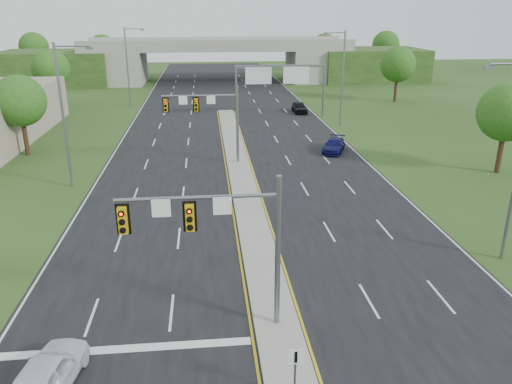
{
  "coord_description": "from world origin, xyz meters",
  "views": [
    {
      "loc": [
        -2.83,
        -18.55,
        13.18
      ],
      "look_at": [
        0.02,
        9.09,
        3.0
      ],
      "focal_mm": 35.0,
      "sensor_mm": 36.0,
      "label": 1
    }
  ],
  "objects_px": {
    "signal_mast_far": "(212,113)",
    "keep_right_sign": "(295,365)",
    "sign_gantry": "(279,77)",
    "car_white": "(46,374)",
    "car_far_c": "(299,107)",
    "signal_mast_near": "(223,231)",
    "overpass": "(218,63)",
    "car_far_b": "(334,145)"
  },
  "relations": [
    {
      "from": "sign_gantry",
      "to": "car_white",
      "type": "distance_m",
      "value": 50.77
    },
    {
      "from": "car_white",
      "to": "signal_mast_far",
      "type": "bearing_deg",
      "value": -93.93
    },
    {
      "from": "car_far_b",
      "to": "overpass",
      "type": "bearing_deg",
      "value": 124.18
    },
    {
      "from": "signal_mast_far",
      "to": "keep_right_sign",
      "type": "height_order",
      "value": "signal_mast_far"
    },
    {
      "from": "sign_gantry",
      "to": "car_far_b",
      "type": "height_order",
      "value": "sign_gantry"
    },
    {
      "from": "signal_mast_near",
      "to": "keep_right_sign",
      "type": "xyz_separation_m",
      "value": [
        2.26,
        -4.45,
        -3.21
      ]
    },
    {
      "from": "signal_mast_near",
      "to": "overpass",
      "type": "distance_m",
      "value": 80.11
    },
    {
      "from": "signal_mast_near",
      "to": "overpass",
      "type": "relative_size",
      "value": 0.09
    },
    {
      "from": "sign_gantry",
      "to": "car_far_c",
      "type": "distance_m",
      "value": 6.32
    },
    {
      "from": "signal_mast_near",
      "to": "overpass",
      "type": "xyz_separation_m",
      "value": [
        2.26,
        80.07,
        -1.17
      ]
    },
    {
      "from": "signal_mast_far",
      "to": "keep_right_sign",
      "type": "bearing_deg",
      "value": -85.61
    },
    {
      "from": "signal_mast_near",
      "to": "car_white",
      "type": "distance_m",
      "value": 8.31
    },
    {
      "from": "signal_mast_far",
      "to": "keep_right_sign",
      "type": "xyz_separation_m",
      "value": [
        2.26,
        -29.45,
        -3.21
      ]
    },
    {
      "from": "overpass",
      "to": "car_white",
      "type": "bearing_deg",
      "value": -96.09
    },
    {
      "from": "overpass",
      "to": "car_far_b",
      "type": "relative_size",
      "value": 18.24
    },
    {
      "from": "car_far_c",
      "to": "signal_mast_near",
      "type": "bearing_deg",
      "value": -104.87
    },
    {
      "from": "signal_mast_far",
      "to": "car_far_b",
      "type": "relative_size",
      "value": 1.6
    },
    {
      "from": "keep_right_sign",
      "to": "overpass",
      "type": "xyz_separation_m",
      "value": [
        0.0,
        84.53,
        2.04
      ]
    },
    {
      "from": "signal_mast_near",
      "to": "sign_gantry",
      "type": "distance_m",
      "value": 45.88
    },
    {
      "from": "signal_mast_far",
      "to": "car_far_c",
      "type": "height_order",
      "value": "signal_mast_far"
    },
    {
      "from": "signal_mast_near",
      "to": "car_white",
      "type": "relative_size",
      "value": 1.57
    },
    {
      "from": "signal_mast_far",
      "to": "keep_right_sign",
      "type": "relative_size",
      "value": 3.18
    },
    {
      "from": "signal_mast_far",
      "to": "car_far_b",
      "type": "height_order",
      "value": "signal_mast_far"
    },
    {
      "from": "signal_mast_far",
      "to": "overpass",
      "type": "height_order",
      "value": "overpass"
    },
    {
      "from": "signal_mast_far",
      "to": "overpass",
      "type": "relative_size",
      "value": 0.09
    },
    {
      "from": "signal_mast_far",
      "to": "sign_gantry",
      "type": "distance_m",
      "value": 21.91
    },
    {
      "from": "overpass",
      "to": "car_far_c",
      "type": "relative_size",
      "value": 19.06
    },
    {
      "from": "sign_gantry",
      "to": "car_far_b",
      "type": "relative_size",
      "value": 2.64
    },
    {
      "from": "car_far_c",
      "to": "car_far_b",
      "type": "bearing_deg",
      "value": -91.42
    },
    {
      "from": "signal_mast_far",
      "to": "keep_right_sign",
      "type": "distance_m",
      "value": 29.71
    },
    {
      "from": "overpass",
      "to": "car_far_c",
      "type": "height_order",
      "value": "overpass"
    },
    {
      "from": "keep_right_sign",
      "to": "sign_gantry",
      "type": "relative_size",
      "value": 0.19
    },
    {
      "from": "car_white",
      "to": "sign_gantry",
      "type": "bearing_deg",
      "value": -98.61
    },
    {
      "from": "car_far_b",
      "to": "car_far_c",
      "type": "distance_m",
      "value": 20.0
    },
    {
      "from": "car_far_c",
      "to": "overpass",
      "type": "bearing_deg",
      "value": 106.65
    },
    {
      "from": "overpass",
      "to": "car_far_b",
      "type": "bearing_deg",
      "value": -79.49
    },
    {
      "from": "overpass",
      "to": "car_white",
      "type": "height_order",
      "value": "overpass"
    },
    {
      "from": "sign_gantry",
      "to": "overpass",
      "type": "bearing_deg",
      "value": 100.79
    },
    {
      "from": "car_far_b",
      "to": "car_far_c",
      "type": "xyz_separation_m",
      "value": [
        0.29,
        20.0,
        0.08
      ]
    },
    {
      "from": "car_far_b",
      "to": "signal_mast_far",
      "type": "bearing_deg",
      "value": -142.24
    },
    {
      "from": "signal_mast_far",
      "to": "sign_gantry",
      "type": "xyz_separation_m",
      "value": [
        8.95,
        19.99,
        0.51
      ]
    },
    {
      "from": "overpass",
      "to": "car_far_b",
      "type": "distance_m",
      "value": 53.05
    }
  ]
}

